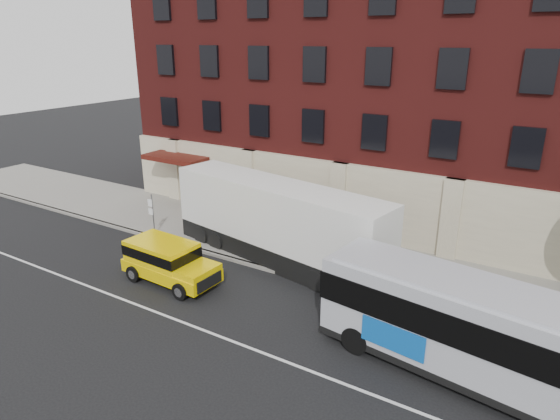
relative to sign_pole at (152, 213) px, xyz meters
The scene contains 9 objects.
ground 10.59m from the sign_pole, 35.87° to the right, with size 120.00×120.00×0.00m, color black.
sidewalk 9.07m from the sign_pole, 18.56° to the left, with size 60.00×6.00×0.15m, color gray.
kerb 8.61m from the sign_pole, ahead, with size 60.00×0.25×0.15m, color gray.
lane_line 10.31m from the sign_pole, 33.60° to the right, with size 60.00×0.12×0.01m, color silver.
building 15.03m from the sign_pole, 51.75° to the left, with size 30.00×12.10×15.00m.
sign_pole is the anchor object (origin of this frame).
city_bus 18.79m from the sign_pole, 10.43° to the right, with size 12.50×4.23×3.36m.
yellow_suv 5.45m from the sign_pole, 38.13° to the right, with size 4.87×2.28×1.84m.
shipping_container 7.50m from the sign_pole, ahead, with size 12.14×4.45×3.97m.
Camera 1 is at (10.56, -11.57, 10.49)m, focal length 31.38 mm.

